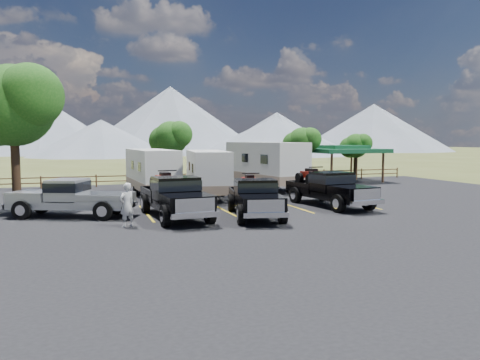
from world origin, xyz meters
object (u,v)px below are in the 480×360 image
object	(u,v)px
tree_big_nw	(12,106)
pickup_silver	(71,197)
trailer_left	(152,172)
person_b	(168,197)
pavilion	(343,150)
trailer_right	(265,165)
rig_left	(174,195)
rig_center	(254,196)
person_a	(127,205)
trailer_center	(208,173)
rig_right	(329,188)

from	to	relation	value
tree_big_nw	pickup_silver	world-z (taller)	tree_big_nw
trailer_left	person_b	bearing A→B (deg)	-96.54
pavilion	trailer_right	xyz separation A→B (m)	(-9.07, -4.22, -0.92)
rig_left	rig_center	xyz separation A→B (m)	(3.70, -0.95, -0.07)
person_a	person_b	size ratio (longest dim) A/B	1.06
trailer_center	pickup_silver	size ratio (longest dim) A/B	1.37
trailer_left	pickup_silver	world-z (taller)	trailer_left
tree_big_nw	rig_left	xyz separation A→B (m)	(7.67, -6.71, -4.50)
person_b	rig_left	bearing A→B (deg)	-95.53
pavilion	trailer_right	size ratio (longest dim) A/B	0.61
rig_left	trailer_center	world-z (taller)	trailer_center
rig_center	trailer_center	xyz separation A→B (m)	(-0.24, 7.97, 0.58)
rig_left	trailer_left	distance (m)	8.95
rig_left	rig_right	xyz separation A→B (m)	(8.85, 1.03, -0.02)
rig_right	person_a	size ratio (longest dim) A/B	3.50
rig_left	person_b	bearing A→B (deg)	98.27
tree_big_nw	rig_right	bearing A→B (deg)	-18.97
rig_center	trailer_center	world-z (taller)	trailer_center
trailer_right	pickup_silver	size ratio (longest dim) A/B	1.60
pavilion	trailer_left	world-z (taller)	pavilion
rig_left	person_a	distance (m)	2.93
tree_big_nw	trailer_left	size ratio (longest dim) A/B	0.89
pavilion	trailer_left	bearing A→B (deg)	-161.98
trailer_left	trailer_center	size ratio (longest dim) A/B	1.02
pavilion	rig_center	bearing A→B (deg)	-132.18
pavilion	rig_right	xyz separation A→B (m)	(-9.02, -13.65, -1.72)
tree_big_nw	pickup_silver	size ratio (longest dim) A/B	1.24
rig_center	trailer_center	size ratio (longest dim) A/B	0.74
person_a	trailer_center	bearing A→B (deg)	-152.27
person_b	trailer_center	bearing A→B (deg)	41.76
pickup_silver	person_a	bearing A→B (deg)	56.09
pavilion	trailer_center	xyz separation A→B (m)	(-14.41, -7.67, -1.19)
trailer_right	person_b	xyz separation A→B (m)	(-8.97, -9.72, -0.94)
rig_center	person_a	world-z (taller)	rig_center
rig_left	pickup_silver	bearing A→B (deg)	154.65
tree_big_nw	trailer_left	world-z (taller)	tree_big_nw
trailer_right	pavilion	bearing A→B (deg)	15.98
rig_left	pickup_silver	xyz separation A→B (m)	(-4.66, 1.79, -0.11)
pickup_silver	rig_left	bearing A→B (deg)	91.90
tree_big_nw	rig_right	world-z (taller)	tree_big_nw
rig_center	trailer_left	size ratio (longest dim) A/B	0.72
rig_right	trailer_center	bearing A→B (deg)	125.54
trailer_left	tree_big_nw	bearing A→B (deg)	-168.24
trailer_left	trailer_center	xyz separation A→B (m)	(3.27, -1.92, -0.03)
rig_center	trailer_center	bearing A→B (deg)	102.93
pickup_silver	trailer_center	bearing A→B (deg)	145.65
person_a	pickup_silver	bearing A→B (deg)	-85.43
tree_big_nw	pavilion	world-z (taller)	tree_big_nw
tree_big_nw	person_a	xyz separation A→B (m)	(5.31, -8.45, -4.61)
rig_center	person_a	bearing A→B (deg)	-161.42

